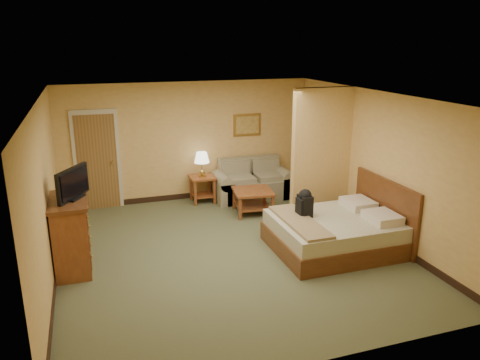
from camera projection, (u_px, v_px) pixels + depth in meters
name	position (u px, v px, depth m)	size (l,w,h in m)	color
floor	(229.00, 252.00, 7.89)	(6.00, 6.00, 0.00)	#555B3B
ceiling	(228.00, 97.00, 7.15)	(6.00, 6.00, 0.00)	white
back_wall	(189.00, 142.00, 10.25)	(5.50, 0.02, 2.60)	#E0B15F
left_wall	(45.00, 196.00, 6.68)	(0.02, 6.00, 2.60)	#E0B15F
right_wall	(376.00, 165.00, 8.35)	(0.02, 6.00, 2.60)	#E0B15F
partition	(321.00, 156.00, 9.01)	(1.20, 0.15, 2.60)	#E0B15F
door	(97.00, 161.00, 9.70)	(0.94, 0.16, 2.10)	beige
baseboard	(190.00, 195.00, 10.59)	(5.50, 0.02, 0.12)	black
loveseat	(253.00, 185.00, 10.56)	(1.76, 0.82, 0.89)	gray
side_table	(202.00, 185.00, 10.25)	(0.53, 0.53, 0.58)	brown
table_lamp	(202.00, 158.00, 10.08)	(0.33, 0.33, 0.54)	#B99744
coffee_table	(253.00, 197.00, 9.58)	(0.87, 0.87, 0.50)	brown
wall_picture	(247.00, 125.00, 10.55)	(0.64, 0.04, 0.50)	#B78E3F
dresser	(71.00, 234.00, 7.16)	(0.57, 1.08, 1.15)	brown
tv	(73.00, 184.00, 6.96)	(0.45, 0.70, 0.48)	black
bed	(339.00, 231.00, 7.96)	(2.08, 1.77, 1.15)	#552B13
backpack	(305.00, 202.00, 7.89)	(0.22, 0.28, 0.47)	black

